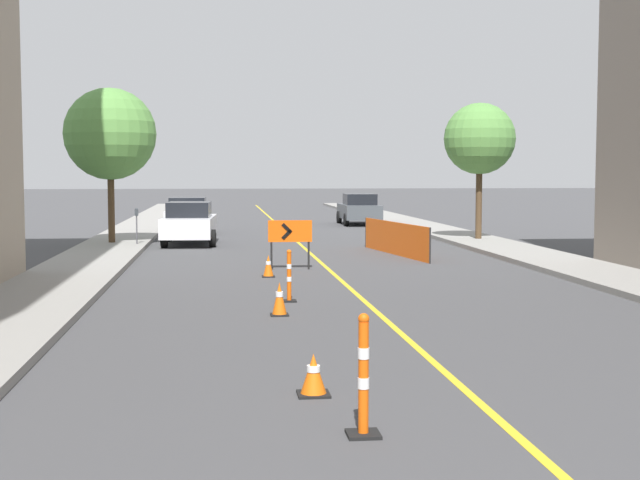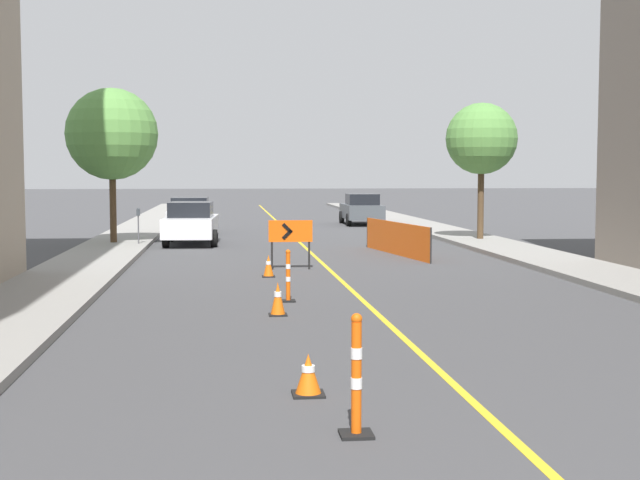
{
  "view_description": "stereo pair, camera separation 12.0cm",
  "coord_description": "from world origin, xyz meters",
  "px_view_note": "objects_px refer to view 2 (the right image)",
  "views": [
    {
      "loc": [
        -2.98,
        1.01,
        2.67
      ],
      "look_at": [
        -0.51,
        22.9,
        1.0
      ],
      "focal_mm": 50.0,
      "sensor_mm": 36.0,
      "label": 1
    },
    {
      "loc": [
        -2.86,
        1.0,
        2.67
      ],
      "look_at": [
        -0.51,
        22.9,
        1.0
      ],
      "focal_mm": 50.0,
      "sensor_mm": 36.0,
      "label": 2
    }
  ],
  "objects_px": {
    "delineator_post_rear": "(288,280)",
    "street_tree_right_near": "(482,139)",
    "parked_car_curb_far": "(362,209)",
    "parking_meter_far_curb": "(138,218)",
    "street_tree_left_near": "(112,134)",
    "parked_car_curb_near": "(191,223)",
    "traffic_cone_second": "(308,375)",
    "traffic_cone_third": "(278,299)",
    "parked_car_curb_mid": "(190,215)",
    "delineator_post_front": "(356,383)",
    "arrow_barricade_primary": "(290,233)",
    "traffic_cone_fourth": "(269,266)"
  },
  "relations": [
    {
      "from": "traffic_cone_third",
      "to": "arrow_barricade_primary",
      "type": "xyz_separation_m",
      "value": [
        0.82,
        7.89,
        0.69
      ]
    },
    {
      "from": "delineator_post_front",
      "to": "street_tree_left_near",
      "type": "xyz_separation_m",
      "value": [
        -5.32,
        24.05,
        3.5
      ]
    },
    {
      "from": "traffic_cone_third",
      "to": "street_tree_right_near",
      "type": "bearing_deg",
      "value": 62.22
    },
    {
      "from": "traffic_cone_fourth",
      "to": "street_tree_left_near",
      "type": "bearing_deg",
      "value": 116.79
    },
    {
      "from": "traffic_cone_third",
      "to": "delineator_post_front",
      "type": "bearing_deg",
      "value": -87.54
    },
    {
      "from": "traffic_cone_second",
      "to": "parked_car_curb_near",
      "type": "bearing_deg",
      "value": 95.54
    },
    {
      "from": "traffic_cone_second",
      "to": "delineator_post_rear",
      "type": "distance_m",
      "value": 7.79
    },
    {
      "from": "parked_car_curb_far",
      "to": "parked_car_curb_near",
      "type": "bearing_deg",
      "value": -123.96
    },
    {
      "from": "traffic_cone_second",
      "to": "street_tree_right_near",
      "type": "relative_size",
      "value": 0.1
    },
    {
      "from": "parked_car_curb_far",
      "to": "parking_meter_far_curb",
      "type": "relative_size",
      "value": 3.4
    },
    {
      "from": "parking_meter_far_curb",
      "to": "parked_car_curb_far",
      "type": "bearing_deg",
      "value": 52.52
    },
    {
      "from": "delineator_post_front",
      "to": "delineator_post_rear",
      "type": "distance_m",
      "value": 9.48
    },
    {
      "from": "delineator_post_front",
      "to": "street_tree_left_near",
      "type": "relative_size",
      "value": 0.23
    },
    {
      "from": "delineator_post_rear",
      "to": "street_tree_right_near",
      "type": "relative_size",
      "value": 0.21
    },
    {
      "from": "parking_meter_far_curb",
      "to": "delineator_post_front",
      "type": "bearing_deg",
      "value": -79.4
    },
    {
      "from": "street_tree_left_near",
      "to": "parked_car_curb_near",
      "type": "bearing_deg",
      "value": 10.63
    },
    {
      "from": "arrow_barricade_primary",
      "to": "traffic_cone_third",
      "type": "bearing_deg",
      "value": -94.27
    },
    {
      "from": "traffic_cone_third",
      "to": "delineator_post_front",
      "type": "distance_m",
      "value": 7.74
    },
    {
      "from": "traffic_cone_second",
      "to": "arrow_barricade_primary",
      "type": "distance_m",
      "value": 13.95
    },
    {
      "from": "traffic_cone_third",
      "to": "traffic_cone_fourth",
      "type": "bearing_deg",
      "value": 88.78
    },
    {
      "from": "street_tree_right_near",
      "to": "parking_meter_far_curb",
      "type": "bearing_deg",
      "value": -175.31
    },
    {
      "from": "parked_car_curb_far",
      "to": "traffic_cone_fourth",
      "type": "bearing_deg",
      "value": -103.82
    },
    {
      "from": "parked_car_curb_mid",
      "to": "parking_meter_far_curb",
      "type": "relative_size",
      "value": 3.42
    },
    {
      "from": "parked_car_curb_near",
      "to": "delineator_post_front",
      "type": "bearing_deg",
      "value": -81.07
    },
    {
      "from": "street_tree_left_near",
      "to": "traffic_cone_third",
      "type": "bearing_deg",
      "value": -73.0
    },
    {
      "from": "parked_car_curb_far",
      "to": "street_tree_right_near",
      "type": "height_order",
      "value": "street_tree_right_near"
    },
    {
      "from": "traffic_cone_fourth",
      "to": "parked_car_curb_mid",
      "type": "bearing_deg",
      "value": 98.75
    },
    {
      "from": "arrow_barricade_primary",
      "to": "parked_car_curb_far",
      "type": "xyz_separation_m",
      "value": [
        5.22,
        20.82,
        -0.2
      ]
    },
    {
      "from": "delineator_post_front",
      "to": "parked_car_curb_mid",
      "type": "bearing_deg",
      "value": 95.2
    },
    {
      "from": "parked_car_curb_far",
      "to": "street_tree_right_near",
      "type": "xyz_separation_m",
      "value": [
        2.72,
        -12.08,
        3.14
      ]
    },
    {
      "from": "traffic_cone_second",
      "to": "delineator_post_front",
      "type": "xyz_separation_m",
      "value": [
        0.33,
        -1.7,
        0.3
      ]
    },
    {
      "from": "parked_car_curb_far",
      "to": "parking_meter_far_curb",
      "type": "xyz_separation_m",
      "value": [
        -10.07,
        -13.13,
        0.25
      ]
    },
    {
      "from": "street_tree_right_near",
      "to": "delineator_post_front",
      "type": "bearing_deg",
      "value": -109.08
    },
    {
      "from": "parked_car_curb_near",
      "to": "parked_car_curb_far",
      "type": "relative_size",
      "value": 1.01
    },
    {
      "from": "delineator_post_front",
      "to": "street_tree_left_near",
      "type": "height_order",
      "value": "street_tree_left_near"
    },
    {
      "from": "traffic_cone_fourth",
      "to": "parking_meter_far_curb",
      "type": "relative_size",
      "value": 0.45
    },
    {
      "from": "delineator_post_front",
      "to": "arrow_barricade_primary",
      "type": "xyz_separation_m",
      "value": [
        0.49,
        15.61,
        0.45
      ]
    },
    {
      "from": "traffic_cone_second",
      "to": "parked_car_curb_mid",
      "type": "relative_size",
      "value": 0.12
    },
    {
      "from": "traffic_cone_third",
      "to": "traffic_cone_second",
      "type": "bearing_deg",
      "value": -89.97
    },
    {
      "from": "traffic_cone_third",
      "to": "parked_car_curb_mid",
      "type": "bearing_deg",
      "value": 96.11
    },
    {
      "from": "traffic_cone_fourth",
      "to": "parked_car_curb_far",
      "type": "distance_m",
      "value": 23.29
    },
    {
      "from": "traffic_cone_second",
      "to": "arrow_barricade_primary",
      "type": "bearing_deg",
      "value": 86.63
    },
    {
      "from": "delineator_post_rear",
      "to": "street_tree_right_near",
      "type": "bearing_deg",
      "value": 60.43
    },
    {
      "from": "parking_meter_far_curb",
      "to": "street_tree_right_near",
      "type": "relative_size",
      "value": 0.25
    },
    {
      "from": "delineator_post_rear",
      "to": "parking_meter_far_curb",
      "type": "distance_m",
      "value": 14.5
    },
    {
      "from": "delineator_post_front",
      "to": "parked_car_curb_far",
      "type": "xyz_separation_m",
      "value": [
        5.71,
        36.43,
        0.25
      ]
    },
    {
      "from": "arrow_barricade_primary",
      "to": "parked_car_curb_mid",
      "type": "relative_size",
      "value": 0.31
    },
    {
      "from": "traffic_cone_fourth",
      "to": "street_tree_left_near",
      "type": "distance_m",
      "value": 11.97
    },
    {
      "from": "parked_car_curb_near",
      "to": "street_tree_right_near",
      "type": "xyz_separation_m",
      "value": [
        10.97,
        -0.22,
        3.14
      ]
    },
    {
      "from": "street_tree_right_near",
      "to": "traffic_cone_second",
      "type": "bearing_deg",
      "value": -111.13
    }
  ]
}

